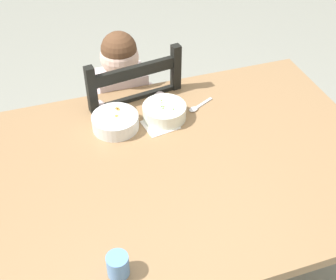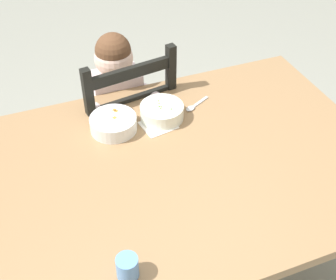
% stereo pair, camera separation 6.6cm
% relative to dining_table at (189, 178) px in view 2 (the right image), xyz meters
% --- Properties ---
extents(ground_plane, '(8.00, 8.00, 0.00)m').
position_rel_dining_table_xyz_m(ground_plane, '(0.00, 0.00, -0.65)').
color(ground_plane, gray).
extents(dining_table, '(1.43, 1.05, 0.74)m').
position_rel_dining_table_xyz_m(dining_table, '(0.00, 0.00, 0.00)').
color(dining_table, '#99744E').
rests_on(dining_table, ground).
extents(dining_chair, '(0.48, 0.48, 0.95)m').
position_rel_dining_table_xyz_m(dining_chair, '(-0.10, 0.57, -0.19)').
color(dining_chair, black).
rests_on(dining_chair, ground).
extents(child_figure, '(0.32, 0.31, 0.98)m').
position_rel_dining_table_xyz_m(child_figure, '(-0.11, 0.57, -0.00)').
color(child_figure, silver).
rests_on(child_figure, ground).
extents(bowl_of_peas, '(0.18, 0.18, 0.06)m').
position_rel_dining_table_xyz_m(bowl_of_peas, '(-0.01, 0.27, 0.12)').
color(bowl_of_peas, white).
rests_on(bowl_of_peas, dining_table).
extents(bowl_of_carrots, '(0.18, 0.18, 0.06)m').
position_rel_dining_table_xyz_m(bowl_of_carrots, '(-0.21, 0.27, 0.12)').
color(bowl_of_carrots, white).
rests_on(bowl_of_carrots, dining_table).
extents(spoon, '(0.13, 0.08, 0.01)m').
position_rel_dining_table_xyz_m(spoon, '(0.14, 0.29, 0.09)').
color(spoon, silver).
rests_on(spoon, dining_table).
extents(drinking_cup, '(0.06, 0.06, 0.07)m').
position_rel_dining_table_xyz_m(drinking_cup, '(-0.35, -0.37, 0.13)').
color(drinking_cup, '#6199DF').
rests_on(drinking_cup, dining_table).
extents(paper_napkin, '(0.14, 0.13, 0.00)m').
position_rel_dining_table_xyz_m(paper_napkin, '(-0.04, 0.23, 0.09)').
color(paper_napkin, white).
rests_on(paper_napkin, dining_table).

